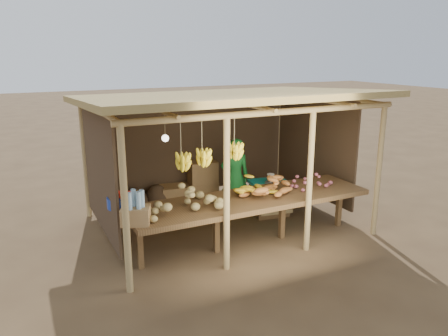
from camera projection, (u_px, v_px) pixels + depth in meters
name	position (u px, v px, depth m)	size (l,w,h in m)	color
ground	(224.00, 224.00, 7.86)	(60.00, 60.00, 0.00)	brown
stall_structure	(218.00, 117.00, 7.42)	(4.70, 3.50, 2.43)	tan
counter	(251.00, 201.00, 6.85)	(3.90, 1.05, 0.80)	brown
potato_heap	(183.00, 197.00, 6.26)	(1.14, 0.68, 0.37)	tan
sweet_potato_heap	(269.00, 182.00, 7.00)	(1.04, 0.62, 0.36)	#B66D2E
onion_heap	(312.00, 177.00, 7.32)	(0.70, 0.42, 0.35)	#A34F5C
banana_pile	(251.00, 184.00, 6.95)	(0.65, 0.39, 0.35)	yellow
tomato_basin	(123.00, 201.00, 6.38)	(0.46, 0.46, 0.24)	navy
bottle_box	(136.00, 211.00, 5.74)	(0.45, 0.41, 0.46)	olive
vendor	(235.00, 178.00, 8.10)	(0.54, 0.36, 1.49)	#176826
tarp_crate	(269.00, 197.00, 8.28)	(0.78, 0.70, 0.84)	brown
carton_stack	(194.00, 187.00, 8.76)	(1.18, 0.48, 0.87)	olive
burlap_sacks	(147.00, 199.00, 8.37)	(0.88, 0.46, 0.62)	#453220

